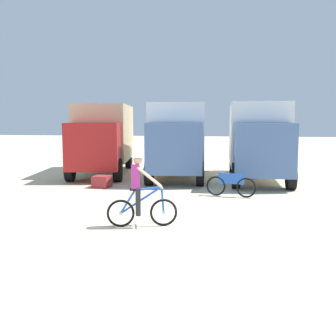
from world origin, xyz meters
TOP-DOWN VIEW (x-y plane):
  - ground_plane at (0.00, 0.00)m, footprint 120.00×120.00m
  - box_truck_tan_camper at (-4.47, 10.08)m, footprint 3.42×7.04m
  - box_truck_avon_van at (-0.74, 9.60)m, footprint 3.01×6.95m
  - box_truck_white_box at (2.89, 9.32)m, footprint 2.61×6.83m
  - cyclist_orange_shirt at (-0.32, 0.35)m, footprint 1.68×0.64m
  - bicycle_spare at (1.80, 4.80)m, footprint 1.71×0.55m
  - supply_crate at (-3.18, 5.95)m, footprint 0.66×0.69m

SIDE VIEW (x-z plane):
  - ground_plane at x=0.00m, z-range 0.00..0.00m
  - supply_crate at x=-3.18m, z-range 0.00..0.46m
  - bicycle_spare at x=1.80m, z-range -0.09..0.88m
  - cyclist_orange_shirt at x=-0.32m, z-range -0.06..1.76m
  - box_truck_tan_camper at x=-4.47m, z-range 0.20..3.55m
  - box_truck_avon_van at x=-0.74m, z-range 0.20..3.55m
  - box_truck_white_box at x=2.89m, z-range 0.20..3.55m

